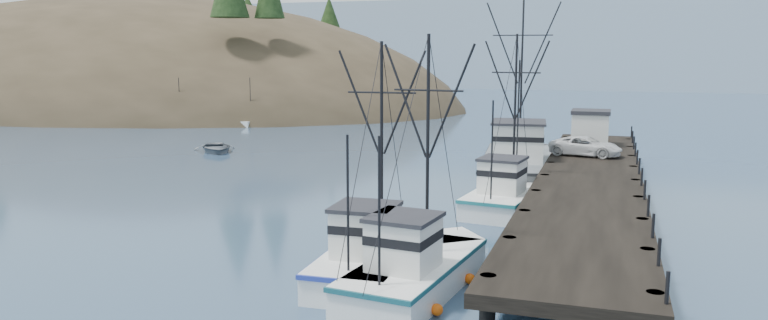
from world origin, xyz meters
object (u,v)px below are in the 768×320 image
trawler_near (418,268)px  motorboat (216,152)px  work_vessel (518,163)px  pier_shed (590,127)px  pier (589,182)px  pickup_truck (586,146)px  trawler_far (508,195)px  trawler_mid (376,255)px

trawler_near → motorboat: 41.79m
work_vessel → pier_shed: bearing=53.5°
motorboat → pier: bearing=-59.9°
pier → pickup_truck: 8.79m
trawler_far → pier_shed: 16.79m
trawler_mid → work_vessel: size_ratio=0.60×
work_vessel → pier_shed: size_ratio=5.27×
trawler_near → trawler_mid: trawler_near is taller
trawler_near → trawler_far: 15.61m
trawler_far → pier_shed: trawler_far is taller
trawler_near → trawler_far: bearing=85.0°
pickup_truck → motorboat: size_ratio=0.91×
motorboat → trawler_near: bearing=-84.8°
work_vessel → motorboat: (-29.13, 5.56, -1.23)m
trawler_near → trawler_mid: size_ratio=1.03×
trawler_mid → work_vessel: bearing=83.0°
work_vessel → trawler_near: bearing=-91.7°
trawler_near → work_vessel: 25.10m
trawler_far → pickup_truck: size_ratio=2.15×
pickup_truck → trawler_mid: bearing=173.7°
trawler_near → pier_shed: size_ratio=3.25×
work_vessel → pickup_truck: bearing=2.0°
trawler_far → motorboat: (-29.77, 15.10, -0.82)m
pickup_truck → motorboat: pickup_truck is taller
work_vessel → motorboat: size_ratio=3.07×
trawler_far → pickup_truck: 10.69m
trawler_far → motorboat: trawler_far is taller
work_vessel → pickup_truck: (4.71, 0.16, 1.47)m
trawler_mid → pickup_truck: bearing=72.4°
trawler_far → trawler_near: bearing=-95.0°
trawler_near → motorboat: trawler_near is taller
trawler_mid → pickup_truck: trawler_mid is taller
trawler_mid → pickup_truck: size_ratio=2.02×
pickup_truck → trawler_far: bearing=168.5°
trawler_far → pier_shed: size_ratio=3.37×
pier → pickup_truck: pickup_truck is taller
trawler_near → motorboat: bearing=132.8°
pier_shed → motorboat: size_ratio=0.58×
pickup_truck → motorboat: 34.37m
trawler_near → pier_shed: 32.19m
trawler_mid → pier_shed: trawler_mid is taller
trawler_near → pickup_truck: bearing=77.8°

